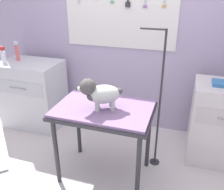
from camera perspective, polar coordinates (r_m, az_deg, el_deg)
ground at (r=2.71m, az=-4.16°, el=-19.70°), size 4.40×4.00×0.04m
rear_wall_panel at (r=3.24m, az=3.66°, el=11.92°), size 4.00×0.11×2.30m
grooming_table at (r=2.36m, az=-1.94°, el=-4.71°), size 0.94×0.63×0.80m
grooming_arm at (r=2.56m, az=10.80°, el=-3.06°), size 0.30×0.11×1.51m
dog at (r=2.22m, az=-2.99°, el=0.48°), size 0.41×0.30×0.30m
counter_left at (r=3.59m, az=-17.91°, el=0.26°), size 0.80×0.58×0.92m
cabinet_right at (r=2.98m, az=24.34°, el=-6.10°), size 0.68×0.54×0.92m
shampoo_bottle at (r=3.53m, az=-24.06°, el=8.38°), size 0.06×0.06×0.21m
spray_bottle_tall at (r=3.55m, az=-21.28°, el=9.30°), size 0.05×0.05×0.26m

